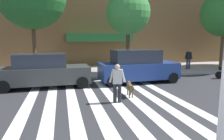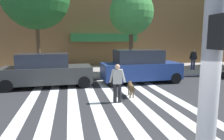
{
  "view_description": "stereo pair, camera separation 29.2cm",
  "coord_description": "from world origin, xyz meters",
  "px_view_note": "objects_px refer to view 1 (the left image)",
  "views": [
    {
      "loc": [
        -1.43,
        -2.21,
        2.7
      ],
      "look_at": [
        0.55,
        5.9,
        1.41
      ],
      "focal_mm": 33.22,
      "sensor_mm": 36.0,
      "label": 1
    },
    {
      "loc": [
        -1.14,
        -2.28,
        2.7
      ],
      "look_at": [
        0.55,
        5.9,
        1.41
      ],
      "focal_mm": 33.22,
      "sensor_mm": 36.0,
      "label": 2
    }
  ],
  "objects_px": {
    "pedestrian_bystander": "(189,58)",
    "street_tree_middle": "(128,13)",
    "pedestrian_dog_walker": "(117,81)",
    "dog_on_leash": "(130,87)",
    "parked_car_behind_first": "(44,71)",
    "parked_car_third_in_line": "(138,67)"
  },
  "relations": [
    {
      "from": "pedestrian_bystander",
      "to": "street_tree_middle",
      "type": "bearing_deg",
      "value": -170.54
    },
    {
      "from": "parked_car_behind_first",
      "to": "dog_on_leash",
      "type": "height_order",
      "value": "parked_car_behind_first"
    },
    {
      "from": "pedestrian_dog_walker",
      "to": "pedestrian_bystander",
      "type": "xyz_separation_m",
      "value": [
        7.95,
        6.86,
        0.15
      ]
    },
    {
      "from": "parked_car_behind_first",
      "to": "pedestrian_bystander",
      "type": "distance_m",
      "value": 11.62
    },
    {
      "from": "parked_car_behind_first",
      "to": "street_tree_middle",
      "type": "distance_m",
      "value": 6.99
    },
    {
      "from": "parked_car_behind_first",
      "to": "pedestrian_dog_walker",
      "type": "xyz_separation_m",
      "value": [
        3.2,
        -3.63,
        0.02
      ]
    },
    {
      "from": "pedestrian_bystander",
      "to": "dog_on_leash",
      "type": "bearing_deg",
      "value": -139.61
    },
    {
      "from": "street_tree_middle",
      "to": "dog_on_leash",
      "type": "relative_size",
      "value": 5.14
    },
    {
      "from": "parked_car_behind_first",
      "to": "pedestrian_dog_walker",
      "type": "height_order",
      "value": "parked_car_behind_first"
    },
    {
      "from": "parked_car_behind_first",
      "to": "pedestrian_bystander",
      "type": "height_order",
      "value": "parked_car_behind_first"
    },
    {
      "from": "pedestrian_dog_walker",
      "to": "dog_on_leash",
      "type": "distance_m",
      "value": 1.26
    },
    {
      "from": "pedestrian_dog_walker",
      "to": "pedestrian_bystander",
      "type": "bearing_deg",
      "value": 40.79
    },
    {
      "from": "street_tree_middle",
      "to": "dog_on_leash",
      "type": "bearing_deg",
      "value": -106.73
    },
    {
      "from": "parked_car_third_in_line",
      "to": "pedestrian_bystander",
      "type": "distance_m",
      "value": 6.54
    },
    {
      "from": "parked_car_behind_first",
      "to": "dog_on_leash",
      "type": "bearing_deg",
      "value": -34.92
    },
    {
      "from": "street_tree_middle",
      "to": "parked_car_third_in_line",
      "type": "bearing_deg",
      "value": -92.62
    },
    {
      "from": "parked_car_behind_first",
      "to": "pedestrian_dog_walker",
      "type": "distance_m",
      "value": 4.84
    },
    {
      "from": "pedestrian_dog_walker",
      "to": "dog_on_leash",
      "type": "relative_size",
      "value": 1.44
    },
    {
      "from": "parked_car_behind_first",
      "to": "street_tree_middle",
      "type": "xyz_separation_m",
      "value": [
        5.58,
        2.31,
        3.52
      ]
    },
    {
      "from": "street_tree_middle",
      "to": "dog_on_leash",
      "type": "height_order",
      "value": "street_tree_middle"
    },
    {
      "from": "pedestrian_dog_walker",
      "to": "parked_car_third_in_line",
      "type": "bearing_deg",
      "value": 57.94
    },
    {
      "from": "parked_car_behind_first",
      "to": "street_tree_middle",
      "type": "relative_size",
      "value": 0.84
    }
  ]
}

